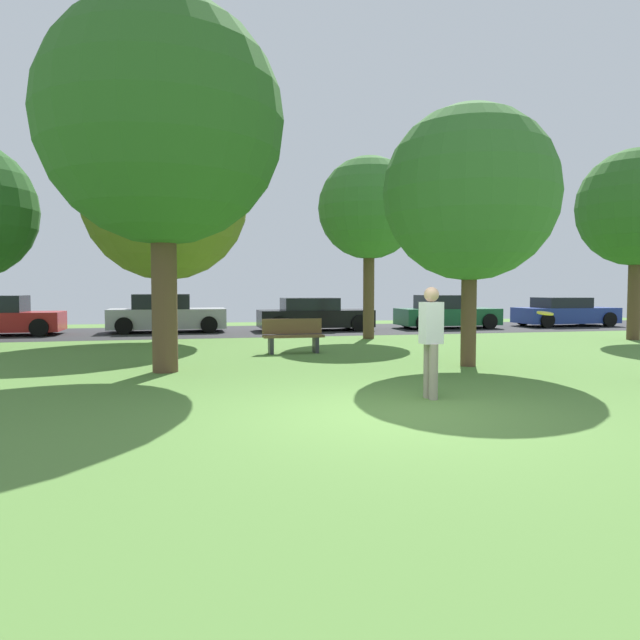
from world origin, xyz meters
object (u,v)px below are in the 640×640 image
(oak_tree_center, at_px, (369,209))
(frisbee_disc, at_px, (545,313))
(parked_car_black, at_px, (314,315))
(maple_tree_far, at_px, (637,208))
(maple_tree_near, at_px, (165,198))
(birch_tree_lone, at_px, (470,194))
(parked_car_green, at_px, (446,313))
(person_thrower, at_px, (431,337))
(parked_car_red, at_px, (1,317))
(park_bench, at_px, (293,336))
(oak_tree_right, at_px, (162,123))
(parked_car_silver, at_px, (166,315))
(parked_car_blue, at_px, (565,313))

(oak_tree_center, distance_m, frisbee_disc, 10.76)
(parked_car_black, bearing_deg, maple_tree_far, -34.78)
(maple_tree_far, bearing_deg, maple_tree_near, 167.93)
(frisbee_disc, height_order, parked_car_black, frisbee_disc)
(birch_tree_lone, distance_m, parked_car_green, 12.73)
(oak_tree_center, distance_m, person_thrower, 11.41)
(parked_car_green, bearing_deg, birch_tree_lone, -112.90)
(oak_tree_center, height_order, parked_car_red, oak_tree_center)
(birch_tree_lone, relative_size, parked_car_black, 1.25)
(maple_tree_near, distance_m, park_bench, 7.03)
(oak_tree_right, relative_size, birch_tree_lone, 1.32)
(parked_car_silver, relative_size, parked_car_blue, 1.00)
(person_thrower, distance_m, park_bench, 6.92)
(maple_tree_far, relative_size, parked_car_silver, 1.42)
(oak_tree_center, height_order, person_thrower, oak_tree_center)
(frisbee_disc, bearing_deg, parked_car_red, 130.21)
(frisbee_disc, distance_m, parked_car_red, 19.10)
(parked_car_black, bearing_deg, birch_tree_lone, -85.12)
(person_thrower, xyz_separation_m, parked_car_blue, (12.96, 14.86, -0.37))
(person_thrower, distance_m, parked_car_blue, 19.73)
(oak_tree_right, height_order, frisbee_disc, oak_tree_right)
(birch_tree_lone, bearing_deg, parked_car_red, 137.47)
(parked_car_red, bearing_deg, parked_car_green, -0.36)
(birch_tree_lone, bearing_deg, maple_tree_near, 129.52)
(oak_tree_center, xyz_separation_m, parked_car_black, (-0.98, 4.12, -3.76))
(maple_tree_far, height_order, parked_car_red, maple_tree_far)
(person_thrower, relative_size, parked_car_silver, 0.39)
(parked_car_black, height_order, parked_car_green, parked_car_green)
(oak_tree_right, xyz_separation_m, parked_car_red, (-6.03, 10.91, -4.37))
(person_thrower, height_order, parked_car_silver, person_thrower)
(parked_car_silver, relative_size, parked_car_black, 0.97)
(park_bench, bearing_deg, frisbee_disc, 115.35)
(parked_car_silver, xyz_separation_m, park_bench, (3.45, -8.41, -0.21))
(oak_tree_center, bearing_deg, maple_tree_far, -15.95)
(frisbee_disc, relative_size, parked_car_red, 0.08)
(person_thrower, bearing_deg, birch_tree_lone, 46.99)
(maple_tree_far, xyz_separation_m, birch_tree_lone, (-8.43, -4.81, -0.57))
(parked_car_red, bearing_deg, park_bench, -41.08)
(parked_car_silver, distance_m, parked_car_black, 5.80)
(parked_car_black, relative_size, park_bench, 2.84)
(parked_car_blue, bearing_deg, maple_tree_far, -107.90)
(parked_car_green, distance_m, parked_car_blue, 5.78)
(parked_car_blue, xyz_separation_m, park_bench, (-13.87, -8.02, -0.14))
(parked_car_green, xyz_separation_m, park_bench, (-8.09, -7.93, -0.18))
(person_thrower, xyz_separation_m, parked_car_black, (1.41, 14.74, -0.36))
(person_thrower, distance_m, parked_car_green, 16.44)
(parked_car_silver, distance_m, parked_car_green, 11.55)
(parked_car_silver, xyz_separation_m, parked_car_blue, (17.32, -0.39, -0.07))
(maple_tree_near, distance_m, parked_car_silver, 5.49)
(oak_tree_right, xyz_separation_m, person_thrower, (4.10, -3.98, -4.06))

